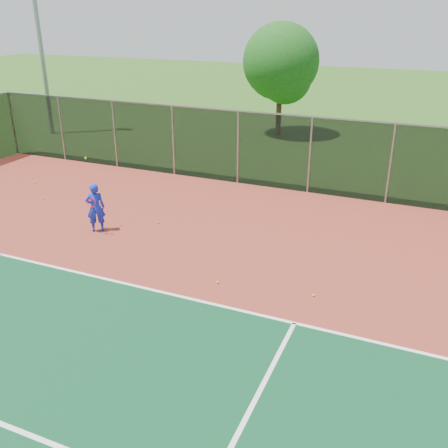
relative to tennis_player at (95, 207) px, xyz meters
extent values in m
plane|color=#275117|center=(5.41, -5.59, -0.84)|extent=(120.00, 120.00, 0.00)
cube|color=maroon|center=(5.41, -3.59, -0.83)|extent=(30.00, 20.00, 0.02)
cube|color=white|center=(7.41, -2.59, -0.81)|extent=(22.00, 0.10, 0.00)
cube|color=black|center=(5.41, 6.41, 0.68)|extent=(30.00, 0.04, 3.00)
cube|color=gray|center=(5.41, 6.41, 2.18)|extent=(30.00, 0.06, 0.06)
imported|color=#1529CC|center=(0.00, 0.00, 0.00)|extent=(0.71, 0.67, 1.64)
cylinder|color=black|center=(0.15, -0.25, 0.01)|extent=(0.03, 0.15, 0.27)
torus|color=#A51414|center=(0.15, -0.35, 0.31)|extent=(0.30, 0.13, 0.29)
sphere|color=gold|center=(-0.25, 0.10, 1.59)|extent=(0.07, 0.07, 0.07)
sphere|color=gold|center=(-5.42, 3.01, -0.79)|extent=(0.07, 0.07, 0.07)
sphere|color=gold|center=(-3.75, 1.63, -0.79)|extent=(0.07, 0.07, 0.07)
sphere|color=gold|center=(7.53, -1.24, -0.79)|extent=(0.07, 0.07, 0.07)
sphere|color=gold|center=(5.02, -1.60, -0.79)|extent=(0.07, 0.07, 0.07)
sphere|color=gold|center=(1.52, 1.31, -0.79)|extent=(0.07, 0.07, 0.07)
cylinder|color=gray|center=(-10.98, 10.61, 4.66)|extent=(0.24, 0.24, 11.00)
cylinder|color=#382014|center=(1.33, 15.48, 0.34)|extent=(0.30, 0.30, 2.37)
sphere|color=#144913|center=(1.33, 15.48, 3.24)|extent=(4.21, 4.21, 4.21)
sphere|color=#144913|center=(1.73, 15.18, 2.45)|extent=(2.89, 2.89, 2.89)
camera|label=1|loc=(9.71, -12.17, 5.89)|focal=40.00mm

